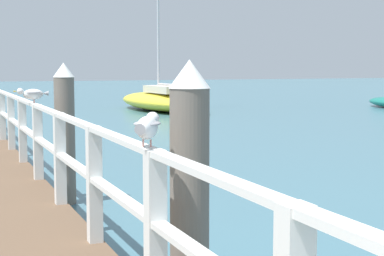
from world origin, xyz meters
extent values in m
cube|color=silver|center=(1.04, 4.07, 0.90)|extent=(0.12, 0.12, 1.03)
cube|color=silver|center=(1.04, 5.70, 0.90)|extent=(0.12, 0.12, 1.03)
cube|color=silver|center=(1.04, 7.33, 0.90)|extent=(0.12, 0.12, 1.03)
cube|color=silver|center=(1.04, 8.96, 0.90)|extent=(0.12, 0.12, 1.03)
cube|color=silver|center=(1.04, 10.60, 0.90)|extent=(0.12, 0.12, 1.03)
cube|color=silver|center=(1.04, 12.23, 0.90)|extent=(0.12, 0.12, 1.03)
cube|color=silver|center=(1.04, 13.86, 0.90)|extent=(0.12, 0.12, 1.03)
cube|color=silver|center=(1.04, 10.60, 1.39)|extent=(0.10, 19.59, 0.04)
cube|color=silver|center=(1.04, 10.60, 0.95)|extent=(0.10, 19.59, 0.04)
cylinder|color=#6B6056|center=(1.42, 4.42, 0.89)|extent=(0.28, 0.28, 1.78)
cone|color=white|center=(1.42, 4.42, 1.88)|extent=(0.29, 0.29, 0.20)
cylinder|color=#6B6056|center=(1.42, 9.01, 0.89)|extent=(0.28, 0.28, 1.78)
cone|color=white|center=(1.42, 9.01, 1.88)|extent=(0.29, 0.29, 0.20)
ellipsoid|color=white|center=(1.04, 4.22, 1.54)|extent=(0.25, 0.31, 0.15)
sphere|color=white|center=(1.12, 4.37, 1.58)|extent=(0.09, 0.09, 0.09)
cone|color=gold|center=(1.16, 4.42, 1.58)|extent=(0.05, 0.06, 0.02)
cone|color=#939399|center=(0.95, 4.07, 1.55)|extent=(0.10, 0.10, 0.07)
ellipsoid|color=#939399|center=(1.04, 4.22, 1.57)|extent=(0.26, 0.28, 0.04)
cylinder|color=tan|center=(1.01, 4.22, 1.44)|extent=(0.01, 0.01, 0.05)
cylinder|color=tan|center=(1.05, 4.19, 1.44)|extent=(0.01, 0.01, 0.05)
ellipsoid|color=white|center=(1.04, 9.29, 1.54)|extent=(0.28, 0.14, 0.15)
sphere|color=white|center=(0.86, 9.29, 1.58)|extent=(0.09, 0.09, 0.09)
cone|color=gold|center=(0.80, 9.29, 1.58)|extent=(0.05, 0.03, 0.02)
cone|color=#939399|center=(1.21, 9.28, 1.55)|extent=(0.08, 0.07, 0.07)
ellipsoid|color=#939399|center=(1.04, 9.29, 1.57)|extent=(0.23, 0.18, 0.04)
cylinder|color=tan|center=(1.05, 9.26, 1.44)|extent=(0.01, 0.01, 0.05)
cylinder|color=tan|center=(1.05, 9.31, 1.44)|extent=(0.01, 0.01, 0.05)
ellipsoid|color=gold|center=(8.76, 25.48, 0.40)|extent=(2.95, 7.10, 0.81)
cylinder|color=#B2B2B7|center=(8.82, 24.61, 1.16)|extent=(0.24, 2.43, 0.08)
cube|color=beige|center=(8.82, 24.65, 0.96)|extent=(1.56, 2.59, 0.30)
camera|label=1|loc=(-0.21, 0.47, 1.94)|focal=57.37mm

